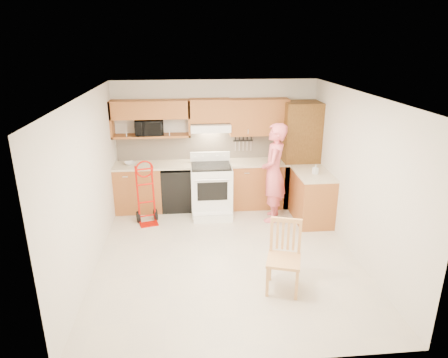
{
  "coord_description": "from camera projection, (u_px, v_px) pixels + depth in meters",
  "views": [
    {
      "loc": [
        -0.57,
        -5.52,
        3.23
      ],
      "look_at": [
        0.0,
        0.5,
        1.1
      ],
      "focal_mm": 31.91,
      "sensor_mm": 36.0,
      "label": 1
    }
  ],
  "objects": [
    {
      "name": "range_hood",
      "position": [
        210.0,
        127.0,
        7.65
      ],
      "size": [
        0.76,
        0.46,
        0.14
      ],
      "primitive_type": "cube",
      "color": "white",
      "rests_on": "wall_back"
    },
    {
      "name": "soap_bottle",
      "position": [
        315.0,
        169.0,
        7.12
      ],
      "size": [
        0.1,
        0.1,
        0.18
      ],
      "primitive_type": "imported",
      "rotation": [
        0.0,
        0.0,
        0.29
      ],
      "color": "white",
      "rests_on": "countertop_return"
    },
    {
      "name": "wall_right",
      "position": [
        358.0,
        176.0,
        6.07
      ],
      "size": [
        0.02,
        4.5,
        2.5
      ],
      "primitive_type": "cube",
      "color": "beige",
      "rests_on": "ground"
    },
    {
      "name": "dishwasher",
      "position": [
        177.0,
        188.0,
        7.92
      ],
      "size": [
        0.6,
        0.6,
        0.85
      ],
      "primitive_type": "cube",
      "color": "black",
      "rests_on": "ground"
    },
    {
      "name": "wall_left",
      "position": [
        88.0,
        185.0,
        5.71
      ],
      "size": [
        0.02,
        4.5,
        2.5
      ],
      "primitive_type": "cube",
      "color": "beige",
      "rests_on": "ground"
    },
    {
      "name": "cab_return_right",
      "position": [
        312.0,
        198.0,
        7.39
      ],
      "size": [
        0.6,
        1.0,
        0.9
      ],
      "primitive_type": "cube",
      "color": "brown",
      "rests_on": "ground"
    },
    {
      "name": "pantry_tall",
      "position": [
        299.0,
        155.0,
        7.93
      ],
      "size": [
        0.7,
        0.6,
        2.1
      ],
      "primitive_type": "cube",
      "color": "brown",
      "rests_on": "ground"
    },
    {
      "name": "upper_cab_center",
      "position": [
        210.0,
        110.0,
        7.61
      ],
      "size": [
        0.76,
        0.33,
        0.44
      ],
      "primitive_type": "cube",
      "color": "brown",
      "rests_on": "wall_back"
    },
    {
      "name": "upper_cab_left",
      "position": [
        150.0,
        109.0,
        7.49
      ],
      "size": [
        1.5,
        0.33,
        0.34
      ],
      "primitive_type": "cube",
      "color": "brown",
      "rests_on": "wall_back"
    },
    {
      "name": "wall_back",
      "position": [
        216.0,
        143.0,
        8.01
      ],
      "size": [
        4.0,
        0.02,
        2.5
      ],
      "primitive_type": "cube",
      "color": "beige",
      "rests_on": "ground"
    },
    {
      "name": "lower_cab_left",
      "position": [
        139.0,
        188.0,
        7.85
      ],
      "size": [
        0.9,
        0.6,
        0.9
      ],
      "primitive_type": "cube",
      "color": "brown",
      "rests_on": "ground"
    },
    {
      "name": "lower_cab_right",
      "position": [
        258.0,
        184.0,
        8.06
      ],
      "size": [
        1.14,
        0.6,
        0.9
      ],
      "primitive_type": "cube",
      "color": "brown",
      "rests_on": "ground"
    },
    {
      "name": "backsplash",
      "position": [
        216.0,
        146.0,
        8.0
      ],
      "size": [
        3.92,
        0.03,
        0.55
      ],
      "primitive_type": "cube",
      "color": "#C7B39B",
      "rests_on": "wall_back"
    },
    {
      "name": "bowl",
      "position": [
        130.0,
        163.0,
        7.66
      ],
      "size": [
        0.27,
        0.27,
        0.05
      ],
      "primitive_type": "imported",
      "rotation": [
        0.0,
        0.0,
        0.37
      ],
      "color": "white",
      "rests_on": "countertop_left"
    },
    {
      "name": "range",
      "position": [
        211.0,
        186.0,
        7.62
      ],
      "size": [
        0.78,
        1.02,
        1.14
      ],
      "primitive_type": null,
      "color": "white",
      "rests_on": "ground"
    },
    {
      "name": "hand_truck",
      "position": [
        146.0,
        196.0,
        7.22
      ],
      "size": [
        0.51,
        0.49,
        1.09
      ],
      "primitive_type": null,
      "rotation": [
        0.0,
        0.0,
        0.26
      ],
      "color": "#B80D02",
      "rests_on": "ground"
    },
    {
      "name": "upper_cab_right",
      "position": [
        259.0,
        117.0,
        7.74
      ],
      "size": [
        1.14,
        0.33,
        0.7
      ],
      "primitive_type": "cube",
      "color": "brown",
      "rests_on": "wall_back"
    },
    {
      "name": "person",
      "position": [
        274.0,
        173.0,
        7.27
      ],
      "size": [
        0.63,
        0.78,
        1.84
      ],
      "primitive_type": "imported",
      "rotation": [
        0.0,
        0.0,
        -1.9
      ],
      "color": "#E6606C",
      "rests_on": "ground"
    },
    {
      "name": "floor",
      "position": [
        227.0,
        255.0,
        6.31
      ],
      "size": [
        4.0,
        4.5,
        0.02
      ],
      "primitive_type": "cube",
      "color": "#BCB19E",
      "rests_on": "ground"
    },
    {
      "name": "wall_front",
      "position": [
        251.0,
        260.0,
        3.77
      ],
      "size": [
        4.0,
        0.02,
        2.5
      ],
      "primitive_type": "cube",
      "color": "beige",
      "rests_on": "ground"
    },
    {
      "name": "microwave",
      "position": [
        149.0,
        127.0,
        7.6
      ],
      "size": [
        0.57,
        0.42,
        0.3
      ],
      "primitive_type": "imported",
      "rotation": [
        0.0,
        0.0,
        0.11
      ],
      "color": "black",
      "rests_on": "upper_shelf_mw"
    },
    {
      "name": "upper_shelf_mw",
      "position": [
        152.0,
        136.0,
        7.66
      ],
      "size": [
        1.5,
        0.33,
        0.04
      ],
      "primitive_type": "cube",
      "color": "brown",
      "rests_on": "wall_back"
    },
    {
      "name": "countertop_left",
      "position": [
        153.0,
        165.0,
        7.72
      ],
      "size": [
        1.5,
        0.63,
        0.04
      ],
      "primitive_type": "cube",
      "color": "#C2B297",
      "rests_on": "lower_cab_left"
    },
    {
      "name": "countertop_right",
      "position": [
        259.0,
        162.0,
        7.9
      ],
      "size": [
        1.14,
        0.63,
        0.04
      ],
      "primitive_type": "cube",
      "color": "#C2B297",
      "rests_on": "lower_cab_right"
    },
    {
      "name": "knife_strip",
      "position": [
        243.0,
        144.0,
        8.01
      ],
      "size": [
        0.4,
        0.05,
        0.29
      ],
      "primitive_type": null,
      "color": "black",
      "rests_on": "backsplash"
    },
    {
      "name": "dining_chair",
      "position": [
        284.0,
        258.0,
        5.27
      ],
      "size": [
        0.56,
        0.59,
        0.98
      ],
      "primitive_type": null,
      "rotation": [
        0.0,
        0.0,
        -0.3
      ],
      "color": "tan",
      "rests_on": "ground"
    },
    {
      "name": "countertop_return",
      "position": [
        314.0,
        174.0,
        7.23
      ],
      "size": [
        0.63,
        1.0,
        0.04
      ],
      "primitive_type": "cube",
      "color": "#C2B297",
      "rests_on": "cab_return_right"
    },
    {
      "name": "ceiling",
      "position": [
        227.0,
        94.0,
        5.47
      ],
      "size": [
        4.0,
        4.5,
        0.02
      ],
      "primitive_type": "cube",
      "color": "white",
      "rests_on": "ground"
    }
  ]
}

